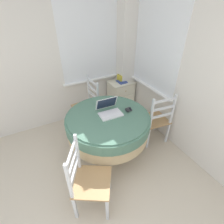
{
  "coord_description": "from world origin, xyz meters",
  "views": [
    {
      "loc": [
        0.17,
        -0.46,
        2.22
      ],
      "look_at": [
        1.22,
        1.51,
        0.68
      ],
      "focal_mm": 28.0,
      "sensor_mm": 36.0,
      "label": 1
    }
  ],
  "objects_px": {
    "laptop": "(109,110)",
    "dining_chair_camera_near": "(88,180)",
    "computer_mouse": "(127,110)",
    "storage_box": "(123,78)",
    "book_on_cabinet": "(122,82)",
    "round_dining_table": "(108,124)",
    "cell_phone": "(130,109)",
    "dining_chair_near_right_window": "(155,120)",
    "dining_chair_near_back_window": "(87,105)",
    "corner_cabinet": "(121,96)"
  },
  "relations": [
    {
      "from": "computer_mouse",
      "to": "dining_chair_near_right_window",
      "type": "relative_size",
      "value": 0.1
    },
    {
      "from": "laptop",
      "to": "cell_phone",
      "type": "bearing_deg",
      "value": -10.83
    },
    {
      "from": "cell_phone",
      "to": "dining_chair_near_back_window",
      "type": "distance_m",
      "value": 0.99
    },
    {
      "from": "dining_chair_near_right_window",
      "to": "computer_mouse",
      "type": "bearing_deg",
      "value": 173.56
    },
    {
      "from": "cell_phone",
      "to": "dining_chair_near_right_window",
      "type": "xyz_separation_m",
      "value": [
        0.48,
        -0.09,
        -0.31
      ]
    },
    {
      "from": "dining_chair_near_right_window",
      "to": "corner_cabinet",
      "type": "height_order",
      "value": "dining_chair_near_right_window"
    },
    {
      "from": "cell_phone",
      "to": "book_on_cabinet",
      "type": "distance_m",
      "value": 1.12
    },
    {
      "from": "dining_chair_near_right_window",
      "to": "book_on_cabinet",
      "type": "distance_m",
      "value": 1.14
    },
    {
      "from": "round_dining_table",
      "to": "dining_chair_camera_near",
      "type": "height_order",
      "value": "dining_chair_camera_near"
    },
    {
      "from": "laptop",
      "to": "dining_chair_camera_near",
      "type": "bearing_deg",
      "value": -132.81
    },
    {
      "from": "corner_cabinet",
      "to": "book_on_cabinet",
      "type": "height_order",
      "value": "book_on_cabinet"
    },
    {
      "from": "computer_mouse",
      "to": "book_on_cabinet",
      "type": "distance_m",
      "value": 1.18
    },
    {
      "from": "cell_phone",
      "to": "dining_chair_near_back_window",
      "type": "relative_size",
      "value": 0.12
    },
    {
      "from": "dining_chair_camera_near",
      "to": "dining_chair_near_right_window",
      "type": "bearing_deg",
      "value": 20.45
    },
    {
      "from": "corner_cabinet",
      "to": "cell_phone",
      "type": "bearing_deg",
      "value": -114.3
    },
    {
      "from": "dining_chair_near_back_window",
      "to": "dining_chair_near_right_window",
      "type": "height_order",
      "value": "same"
    },
    {
      "from": "dining_chair_near_back_window",
      "to": "corner_cabinet",
      "type": "distance_m",
      "value": 0.86
    },
    {
      "from": "corner_cabinet",
      "to": "book_on_cabinet",
      "type": "distance_m",
      "value": 0.35
    },
    {
      "from": "corner_cabinet",
      "to": "dining_chair_near_back_window",
      "type": "bearing_deg",
      "value": -168.12
    },
    {
      "from": "corner_cabinet",
      "to": "laptop",
      "type": "bearing_deg",
      "value": -128.74
    },
    {
      "from": "dining_chair_near_right_window",
      "to": "corner_cabinet",
      "type": "distance_m",
      "value": 1.14
    },
    {
      "from": "computer_mouse",
      "to": "dining_chair_camera_near",
      "type": "height_order",
      "value": "dining_chair_camera_near"
    },
    {
      "from": "dining_chair_camera_near",
      "to": "book_on_cabinet",
      "type": "distance_m",
      "value": 2.18
    },
    {
      "from": "dining_chair_near_back_window",
      "to": "dining_chair_camera_near",
      "type": "bearing_deg",
      "value": -111.4
    },
    {
      "from": "storage_box",
      "to": "computer_mouse",
      "type": "bearing_deg",
      "value": -117.93
    },
    {
      "from": "cell_phone",
      "to": "book_on_cabinet",
      "type": "xyz_separation_m",
      "value": [
        0.47,
        1.02,
        -0.07
      ]
    },
    {
      "from": "computer_mouse",
      "to": "dining_chair_near_right_window",
      "type": "bearing_deg",
      "value": -6.44
    },
    {
      "from": "storage_box",
      "to": "book_on_cabinet",
      "type": "xyz_separation_m",
      "value": [
        -0.06,
        -0.06,
        -0.05
      ]
    },
    {
      "from": "book_on_cabinet",
      "to": "dining_chair_near_right_window",
      "type": "bearing_deg",
      "value": -89.65
    },
    {
      "from": "laptop",
      "to": "computer_mouse",
      "type": "xyz_separation_m",
      "value": [
        0.26,
        -0.09,
        -0.02
      ]
    },
    {
      "from": "laptop",
      "to": "dining_chair_near_right_window",
      "type": "xyz_separation_m",
      "value": [
        0.79,
        -0.15,
        -0.35
      ]
    },
    {
      "from": "corner_cabinet",
      "to": "storage_box",
      "type": "height_order",
      "value": "storage_box"
    },
    {
      "from": "computer_mouse",
      "to": "cell_phone",
      "type": "height_order",
      "value": "computer_mouse"
    },
    {
      "from": "corner_cabinet",
      "to": "round_dining_table",
      "type": "bearing_deg",
      "value": -129.14
    },
    {
      "from": "laptop",
      "to": "storage_box",
      "type": "relative_size",
      "value": 1.81
    },
    {
      "from": "dining_chair_near_right_window",
      "to": "corner_cabinet",
      "type": "xyz_separation_m",
      "value": [
        -0.01,
        1.13,
        -0.11
      ]
    },
    {
      "from": "computer_mouse",
      "to": "round_dining_table",
      "type": "bearing_deg",
      "value": 172.24
    },
    {
      "from": "cell_phone",
      "to": "dining_chair_camera_near",
      "type": "bearing_deg",
      "value": -146.81
    },
    {
      "from": "computer_mouse",
      "to": "dining_chair_near_back_window",
      "type": "relative_size",
      "value": 0.1
    },
    {
      "from": "dining_chair_near_back_window",
      "to": "book_on_cabinet",
      "type": "height_order",
      "value": "dining_chair_near_back_window"
    },
    {
      "from": "dining_chair_near_right_window",
      "to": "book_on_cabinet",
      "type": "xyz_separation_m",
      "value": [
        -0.01,
        1.11,
        0.25
      ]
    },
    {
      "from": "storage_box",
      "to": "book_on_cabinet",
      "type": "relative_size",
      "value": 0.97
    },
    {
      "from": "computer_mouse",
      "to": "book_on_cabinet",
      "type": "xyz_separation_m",
      "value": [
        0.53,
        1.05,
        -0.09
      ]
    },
    {
      "from": "cell_phone",
      "to": "dining_chair_near_back_window",
      "type": "height_order",
      "value": "dining_chair_near_back_window"
    },
    {
      "from": "dining_chair_near_right_window",
      "to": "dining_chair_camera_near",
      "type": "height_order",
      "value": "same"
    },
    {
      "from": "computer_mouse",
      "to": "dining_chair_near_back_window",
      "type": "height_order",
      "value": "dining_chair_near_back_window"
    },
    {
      "from": "laptop",
      "to": "computer_mouse",
      "type": "distance_m",
      "value": 0.27
    },
    {
      "from": "round_dining_table",
      "to": "laptop",
      "type": "xyz_separation_m",
      "value": [
        0.05,
        0.05,
        0.2
      ]
    },
    {
      "from": "dining_chair_camera_near",
      "to": "corner_cabinet",
      "type": "relative_size",
      "value": 1.41
    },
    {
      "from": "dining_chair_near_back_window",
      "to": "dining_chair_camera_near",
      "type": "xyz_separation_m",
      "value": [
        -0.58,
        -1.49,
        0.0
      ]
    }
  ]
}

